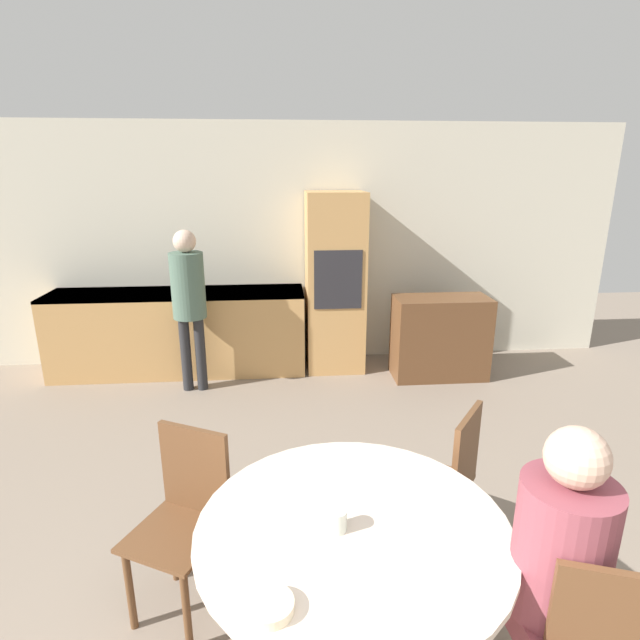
% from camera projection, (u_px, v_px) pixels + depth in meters
% --- Properties ---
extents(wall_back, '(7.04, 0.05, 2.60)m').
position_uv_depth(wall_back, '(303.00, 246.00, 5.52)').
color(wall_back, beige).
rests_on(wall_back, ground_plane).
extents(kitchen_counter, '(2.65, 0.60, 0.89)m').
position_uv_depth(kitchen_counter, '(179.00, 331.00, 5.32)').
color(kitchen_counter, tan).
rests_on(kitchen_counter, ground_plane).
extents(oven_unit, '(0.61, 0.59, 1.90)m').
position_uv_depth(oven_unit, '(335.00, 283.00, 5.32)').
color(oven_unit, tan).
rests_on(oven_unit, ground_plane).
extents(sideboard, '(0.97, 0.45, 0.86)m').
position_uv_depth(sideboard, '(440.00, 337.00, 5.20)').
color(sideboard, brown).
rests_on(sideboard, ground_plane).
extents(dining_table, '(1.23, 1.23, 0.78)m').
position_uv_depth(dining_table, '(352.00, 573.00, 2.01)').
color(dining_table, brown).
rests_on(dining_table, ground_plane).
extents(chair_far_left, '(0.54, 0.54, 0.92)m').
position_uv_depth(chair_far_left, '(186.00, 511.00, 2.41)').
color(chair_far_left, brown).
rests_on(chair_far_left, ground_plane).
extents(chair_far_right, '(0.56, 0.56, 0.92)m').
position_uv_depth(chair_far_right, '(446.00, 477.00, 2.68)').
color(chair_far_right, brown).
rests_on(chair_far_right, ground_plane).
extents(person_seated, '(0.33, 0.40, 1.30)m').
position_uv_depth(person_seated, '(562.00, 570.00, 1.75)').
color(person_seated, '#262628').
rests_on(person_seated, ground_plane).
extents(person_standing, '(0.32, 0.32, 1.58)m').
position_uv_depth(person_standing, '(189.00, 293.00, 4.72)').
color(person_standing, '#262628').
rests_on(person_standing, ground_plane).
extents(cup, '(0.08, 0.08, 0.09)m').
position_uv_depth(cup, '(337.00, 520.00, 1.90)').
color(cup, silver).
rests_on(cup, dining_table).
extents(bowl_near, '(0.16, 0.16, 0.04)m').
position_uv_depth(bowl_near, '(269.00, 606.00, 1.55)').
color(bowl_near, beige).
rests_on(bowl_near, dining_table).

